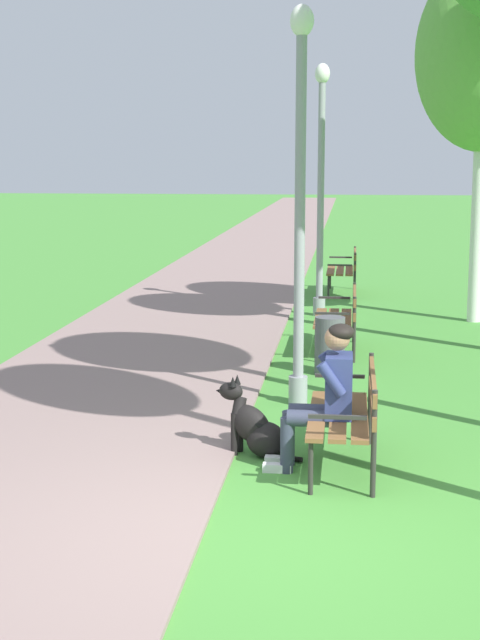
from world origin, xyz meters
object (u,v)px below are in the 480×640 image
at_px(park_bench_near, 350,409).
at_px(lamp_post_near, 300,204).
at_px(park_bench_mid, 341,314).
at_px(lamp_post_mid, 321,188).
at_px(person_seated_on_near_bench, 326,391).
at_px(dog_black, 255,427).
at_px(park_bench_far, 345,267).
at_px(litter_bin, 330,346).

relative_size(park_bench_near, lamp_post_near, 0.37).
bearing_deg(park_bench_mid, lamp_post_mid, 97.54).
relative_size(person_seated_on_near_bench, dog_black, 1.55).
bearing_deg(person_seated_on_near_bench, park_bench_near, 22.92).
distance_m(park_bench_far, lamp_post_mid, 3.05).
height_order(person_seated_on_near_bench, dog_black, person_seated_on_near_bench).
xyz_separation_m(person_seated_on_near_bench, lamp_post_near, (-0.34, 2.13, 1.44)).
xyz_separation_m(park_bench_near, lamp_post_near, (-0.55, 2.04, 1.61)).
bearing_deg(lamp_post_near, litter_bin, 78.21).
bearing_deg(lamp_post_near, park_bench_far, 87.02).
distance_m(park_bench_mid, person_seated_on_near_bench, 4.94).
xyz_separation_m(park_bench_mid, park_bench_far, (0.02, 5.47, 0.00)).
bearing_deg(park_bench_near, lamp_post_near, 105.08).
distance_m(park_bench_mid, park_bench_far, 5.47).
bearing_deg(lamp_post_mid, dog_black, -92.27).
bearing_deg(park_bench_mid, park_bench_far, 89.78).
bearing_deg(park_bench_far, lamp_post_mid, -98.96).
relative_size(person_seated_on_near_bench, litter_bin, 1.79).
xyz_separation_m(park_bench_near, dog_black, (-0.82, 0.22, -0.25)).
bearing_deg(litter_bin, park_bench_near, -85.87).
relative_size(park_bench_mid, litter_bin, 2.14).
distance_m(park_bench_far, person_seated_on_near_bench, 10.42).
height_order(park_bench_mid, dog_black, park_bench_mid).
bearing_deg(lamp_post_mid, lamp_post_near, -90.26).
xyz_separation_m(park_bench_mid, dog_black, (-0.68, -4.63, -0.25)).
bearing_deg(litter_bin, dog_black, -99.95).
bearing_deg(litter_bin, park_bench_far, 88.89).
distance_m(park_bench_near, park_bench_far, 10.33).
bearing_deg(park_bench_mid, park_bench_near, -88.34).
relative_size(park_bench_near, lamp_post_mid, 0.37).
xyz_separation_m(park_bench_near, park_bench_mid, (-0.14, 4.85, 0.00)).
relative_size(park_bench_far, litter_bin, 2.14).
bearing_deg(park_bench_far, litter_bin, -91.11).
xyz_separation_m(lamp_post_mid, litter_bin, (0.27, -4.28, -1.75)).
xyz_separation_m(park_bench_mid, lamp_post_mid, (-0.38, 2.90, 1.59)).
relative_size(person_seated_on_near_bench, lamp_post_mid, 0.31).
xyz_separation_m(lamp_post_near, lamp_post_mid, (0.03, 5.71, -0.02)).
distance_m(person_seated_on_near_bench, lamp_post_mid, 7.98).
distance_m(dog_black, litter_bin, 3.31).
height_order(person_seated_on_near_bench, lamp_post_mid, lamp_post_mid).
height_order(dog_black, lamp_post_mid, lamp_post_mid).
distance_m(park_bench_near, person_seated_on_near_bench, 0.28).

